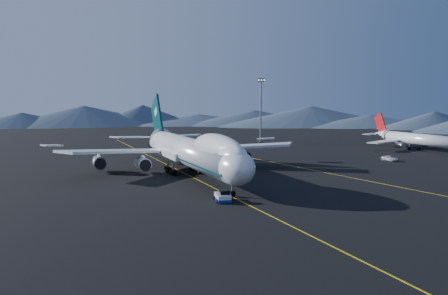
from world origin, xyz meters
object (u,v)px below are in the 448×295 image
object	(u,v)px
second_jet	(415,139)
floodlight_mast	(261,111)
service_van	(390,158)
boeing_747	(190,151)
pushback_tug	(223,198)

from	to	relation	value
second_jet	floodlight_mast	distance (m)	59.17
service_van	boeing_747	bearing A→B (deg)	177.64
service_van	floodlight_mast	distance (m)	67.39
pushback_tug	floodlight_mast	size ratio (longest dim) A/B	0.20
pushback_tug	second_jet	xyz separation A→B (m)	(94.34, 58.60, 3.16)
floodlight_mast	service_van	bearing A→B (deg)	-80.77
boeing_747	service_van	bearing A→B (deg)	6.01
second_jet	service_van	size ratio (longest dim) A/B	8.63
second_jet	boeing_747	bearing A→B (deg)	-176.25
boeing_747	pushback_tug	world-z (taller)	boeing_747
pushback_tug	floodlight_mast	xyz separation A→B (m)	(54.63, 101.47, 12.46)
second_jet	service_van	distance (m)	36.91
floodlight_mast	boeing_747	bearing A→B (deg)	-125.67
second_jet	floodlight_mast	bearing A→B (deg)	118.90
pushback_tug	floodlight_mast	distance (m)	115.92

